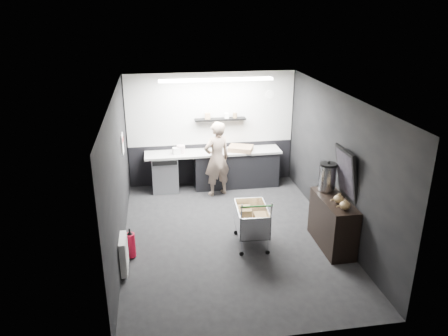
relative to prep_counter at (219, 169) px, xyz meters
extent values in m
plane|color=black|center=(-0.14, -2.42, -0.46)|extent=(5.50, 5.50, 0.00)
plane|color=white|center=(-0.14, -2.42, 2.24)|extent=(5.50, 5.50, 0.00)
plane|color=black|center=(-0.14, 0.33, 0.89)|extent=(5.50, 0.00, 5.50)
plane|color=black|center=(-0.14, -5.17, 0.89)|extent=(5.50, 0.00, 5.50)
plane|color=black|center=(-2.14, -2.42, 0.89)|extent=(0.00, 5.50, 5.50)
plane|color=black|center=(1.86, -2.42, 0.89)|extent=(0.00, 5.50, 5.50)
cube|color=beige|center=(-0.14, 0.31, 1.39)|extent=(3.95, 0.02, 1.70)
cube|color=black|center=(-0.14, 0.31, 0.04)|extent=(3.95, 0.02, 1.00)
cube|color=black|center=(0.06, 0.20, 1.16)|extent=(1.20, 0.22, 0.04)
cylinder|color=white|center=(1.26, 0.30, 1.69)|extent=(0.20, 0.03, 0.20)
cube|color=white|center=(-2.12, -1.12, 1.09)|extent=(0.02, 0.30, 0.40)
cube|color=red|center=(-2.11, -1.12, 1.16)|extent=(0.02, 0.22, 0.10)
cube|color=white|center=(-2.08, -3.32, -0.11)|extent=(0.10, 0.50, 0.60)
cube|color=white|center=(-0.14, -0.57, 2.21)|extent=(2.40, 0.20, 0.04)
cube|color=black|center=(0.41, 0.00, -0.03)|extent=(2.00, 0.56, 0.85)
cube|color=#A5A5A0|center=(-0.14, 0.00, 0.42)|extent=(3.20, 0.60, 0.05)
cube|color=#9EA0A5|center=(-1.29, 0.00, -0.03)|extent=(0.60, 0.58, 0.85)
cube|color=black|center=(-1.29, -0.30, 0.32)|extent=(0.56, 0.02, 0.10)
imported|color=#BDAB96|center=(-0.11, -0.45, 0.41)|extent=(0.74, 0.61, 1.74)
cube|color=silver|center=(0.18, -2.76, -0.15)|extent=(0.60, 0.88, 0.02)
cube|color=silver|center=(-0.08, -2.76, 0.07)|extent=(0.07, 0.85, 0.45)
cube|color=silver|center=(0.44, -2.76, 0.07)|extent=(0.07, 0.85, 0.45)
cube|color=silver|center=(0.18, -3.17, 0.07)|extent=(0.55, 0.05, 0.45)
cube|color=silver|center=(0.18, -2.35, 0.07)|extent=(0.55, 0.05, 0.45)
cylinder|color=silver|center=(-0.05, -3.14, -0.29)|extent=(0.02, 0.02, 0.30)
cylinder|color=silver|center=(0.41, -3.14, -0.29)|extent=(0.02, 0.02, 0.30)
cylinder|color=silver|center=(-0.05, -2.38, -0.29)|extent=(0.02, 0.02, 0.30)
cylinder|color=silver|center=(0.41, -2.38, -0.29)|extent=(0.02, 0.02, 0.30)
cylinder|color=green|center=(0.18, -3.23, 0.54)|extent=(0.55, 0.06, 0.03)
cube|color=olive|center=(0.06, -2.66, 0.05)|extent=(0.26, 0.31, 0.38)
cube|color=olive|center=(0.32, -2.88, 0.03)|extent=(0.23, 0.29, 0.34)
cylinder|color=black|center=(-0.05, -3.14, -0.42)|extent=(0.08, 0.03, 0.08)
cylinder|color=black|center=(-0.05, -2.38, -0.42)|extent=(0.08, 0.03, 0.08)
cylinder|color=black|center=(0.41, -3.14, -0.42)|extent=(0.08, 0.03, 0.08)
cylinder|color=black|center=(0.41, -2.38, -0.42)|extent=(0.08, 0.03, 0.08)
cube|color=black|center=(1.61, -3.04, 0.00)|extent=(0.46, 1.23, 0.92)
cylinder|color=silver|center=(1.61, -2.63, 0.72)|extent=(0.31, 0.31, 0.47)
cylinder|color=black|center=(1.61, -2.63, 0.98)|extent=(0.31, 0.31, 0.04)
sphere|color=black|center=(1.61, -2.63, 1.02)|extent=(0.05, 0.05, 0.05)
ellipsoid|color=brown|center=(1.61, -3.20, 0.55)|extent=(0.18, 0.18, 0.15)
ellipsoid|color=brown|center=(1.61, -3.46, 0.55)|extent=(0.18, 0.18, 0.15)
cube|color=black|center=(1.80, -2.99, 0.93)|extent=(0.21, 0.72, 0.92)
cube|color=black|center=(1.78, -2.99, 0.93)|extent=(0.15, 0.62, 0.79)
cylinder|color=#B30B25|center=(-1.99, -2.87, -0.21)|extent=(0.16, 0.16, 0.44)
cone|color=black|center=(-1.99, -2.87, 0.03)|extent=(0.11, 0.11, 0.07)
cylinder|color=black|center=(-1.99, -2.87, 0.08)|extent=(0.03, 0.03, 0.07)
cube|color=#94714F|center=(0.51, -0.05, 0.50)|extent=(0.66, 0.59, 0.11)
cylinder|color=beige|center=(-0.89, 0.00, 0.54)|extent=(0.19, 0.19, 0.19)
cube|color=white|center=(-0.99, -0.05, 0.52)|extent=(0.19, 0.16, 0.15)
camera|label=1|loc=(-1.44, -9.64, 3.74)|focal=35.00mm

